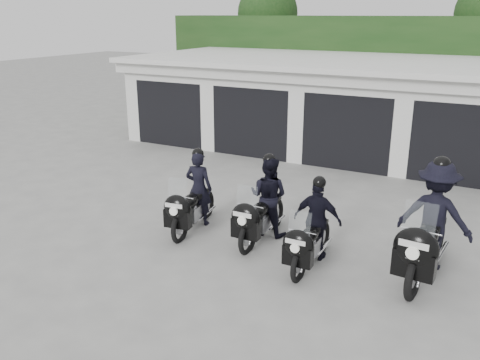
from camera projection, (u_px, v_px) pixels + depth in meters
The scene contains 7 objects.
ground at pixel (265, 239), 10.41m from camera, with size 80.00×80.00×0.00m, color #9C9B96.
garage_block at pixel (369, 108), 16.73m from camera, with size 16.40×6.80×2.96m.
background_vegetation at pixel (412, 56), 20.23m from camera, with size 20.00×3.90×5.80m.
police_bike_a at pixel (193, 197), 10.71m from camera, with size 0.77×2.02×1.76m.
police_bike_b at pixel (265, 202), 10.27m from camera, with size 0.82×2.06×1.79m.
police_bike_c at pixel (314, 226), 9.23m from camera, with size 0.92×1.92×1.67m.
police_bike_d at pixel (432, 224), 8.80m from camera, with size 1.35×2.48×2.16m.
Camera 1 is at (3.98, -8.65, 4.40)m, focal length 38.00 mm.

